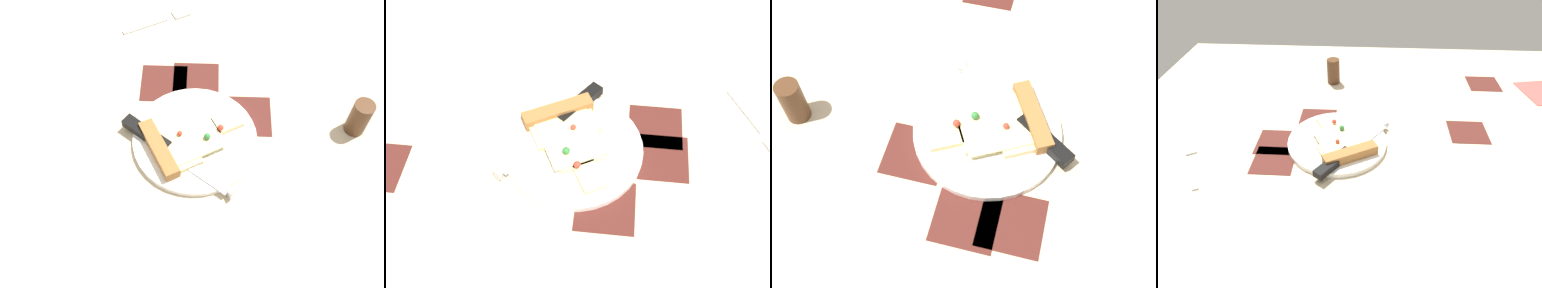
{
  "view_description": "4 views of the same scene",
  "coord_description": "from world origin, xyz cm",
  "views": [
    {
      "loc": [
        -8.19,
        39.15,
        72.27
      ],
      "look_at": [
        -6.73,
        -3.55,
        3.33
      ],
      "focal_mm": 44.01,
      "sensor_mm": 36.0,
      "label": 1
    },
    {
      "loc": [
        -51.05,
        -11.69,
        61.9
      ],
      "look_at": [
        -6.93,
        -6.97,
        1.82
      ],
      "focal_mm": 43.76,
      "sensor_mm": 36.0,
      "label": 2
    },
    {
      "loc": [
        -0.55,
        -46.55,
        65.25
      ],
      "look_at": [
        -9.85,
        -9.98,
        2.06
      ],
      "focal_mm": 47.22,
      "sensor_mm": 36.0,
      "label": 3
    },
    {
      "loc": [
        50.77,
        0.11,
        47.12
      ],
      "look_at": [
        -4.01,
        -3.07,
        2.65
      ],
      "focal_mm": 30.51,
      "sensor_mm": 36.0,
      "label": 4
    }
  ],
  "objects": [
    {
      "name": "knife",
      "position": [
        -2.23,
        -3.59,
        1.79
      ],
      "size": [
        20.67,
        15.77,
        2.45
      ],
      "rotation": [
        0.0,
        0.0,
        0.94
      ],
      "color": "silver",
      "rests_on": "plate"
    },
    {
      "name": "pizza_slice",
      "position": [
        -4.88,
        -5.01,
        1.97
      ],
      "size": [
        19.02,
        15.17,
        2.48
      ],
      "rotation": [
        0.0,
        0.0,
        2.07
      ],
      "color": "beige",
      "rests_on": "plate"
    },
    {
      "name": "plate",
      "position": [
        -7.16,
        -6.25,
        0.59
      ],
      "size": [
        22.44,
        22.44,
        1.19
      ],
      "primitive_type": "cylinder",
      "color": "white",
      "rests_on": "ground_plane"
    },
    {
      "name": "ground_plane",
      "position": [
        -0.03,
        0.0,
        -1.5
      ],
      "size": [
        126.57,
        126.57,
        3.0
      ],
      "color": "#C6B293",
      "rests_on": "ground"
    },
    {
      "name": "pepper_shaker",
      "position": [
        -36.36,
        -9.94,
        3.62
      ],
      "size": [
        3.68,
        3.68,
        7.25
      ],
      "primitive_type": "cylinder",
      "color": "#4C2D19",
      "rests_on": "ground_plane"
    }
  ]
}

